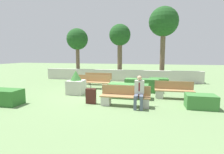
% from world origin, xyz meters
% --- Properties ---
extents(ground_plane, '(60.00, 60.00, 0.00)m').
position_xyz_m(ground_plane, '(0.00, 0.00, 0.00)').
color(ground_plane, '#6B8956').
extents(perimeter_wall, '(12.62, 0.30, 0.90)m').
position_xyz_m(perimeter_wall, '(0.00, 4.99, 0.45)').
color(perimeter_wall, beige).
rests_on(perimeter_wall, ground_plane).
extents(bench_front, '(2.07, 0.48, 0.83)m').
position_xyz_m(bench_front, '(1.52, -1.72, 0.32)').
color(bench_front, '#A37A4C').
rests_on(bench_front, ground_plane).
extents(bench_left_side, '(1.96, 0.49, 0.83)m').
position_xyz_m(bench_left_side, '(-1.14, 2.90, 0.32)').
color(bench_left_side, '#A37A4C').
rests_on(bench_left_side, ground_plane).
extents(bench_right_side, '(2.15, 0.48, 0.83)m').
position_xyz_m(bench_right_side, '(-1.01, 1.52, 0.33)').
color(bench_right_side, '#A37A4C').
rests_on(bench_right_side, ground_plane).
extents(bench_back, '(1.83, 0.48, 0.83)m').
position_xyz_m(bench_back, '(3.65, -0.01, 0.31)').
color(bench_back, '#A37A4C').
rests_on(bench_back, ground_plane).
extents(person_seated_man, '(0.38, 0.64, 1.29)m').
position_xyz_m(person_seated_man, '(2.10, -1.87, 0.70)').
color(person_seated_man, '#515B70').
rests_on(person_seated_man, ground_plane).
extents(hedge_block_near_left, '(1.14, 0.72, 0.55)m').
position_xyz_m(hedge_block_near_left, '(4.50, -1.40, 0.28)').
color(hedge_block_near_left, '#3D7A38').
rests_on(hedge_block_near_left, ground_plane).
extents(hedge_block_near_right, '(1.96, 0.68, 0.69)m').
position_xyz_m(hedge_block_near_right, '(1.46, -0.34, 0.35)').
color(hedge_block_near_right, '#3D7A38').
rests_on(hedge_block_near_right, ground_plane).
extents(hedge_block_mid_left, '(1.18, 0.82, 0.60)m').
position_xyz_m(hedge_block_mid_left, '(3.04, 2.85, 0.30)').
color(hedge_block_mid_left, '#33702D').
rests_on(hedge_block_mid_left, ground_plane).
extents(hedge_block_mid_right, '(1.89, 0.63, 0.75)m').
position_xyz_m(hedge_block_mid_right, '(2.03, 1.21, 0.38)').
color(hedge_block_mid_right, '#3D7A38').
rests_on(hedge_block_mid_right, ground_plane).
extents(hedge_block_far_left, '(1.71, 0.79, 0.65)m').
position_xyz_m(hedge_block_far_left, '(-3.69, -2.66, 0.33)').
color(hedge_block_far_left, '#33702D').
rests_on(hedge_block_far_left, ground_plane).
extents(planter_corner_left, '(0.85, 0.85, 1.27)m').
position_xyz_m(planter_corner_left, '(-1.40, -0.12, 0.54)').
color(planter_corner_left, beige).
rests_on(planter_corner_left, ground_plane).
extents(suitcase, '(0.43, 0.18, 0.86)m').
position_xyz_m(suitcase, '(0.02, -1.72, 0.33)').
color(suitcase, '#471E19').
rests_on(suitcase, ground_plane).
extents(tree_leftmost, '(1.86, 1.86, 4.40)m').
position_xyz_m(tree_leftmost, '(-3.87, 5.78, 3.38)').
color(tree_leftmost, brown).
rests_on(tree_leftmost, ground_plane).
extents(tree_center_left, '(1.75, 1.75, 4.60)m').
position_xyz_m(tree_center_left, '(-0.05, 5.65, 3.55)').
color(tree_center_left, brown).
rests_on(tree_center_left, ground_plane).
extents(tree_center_right, '(2.31, 2.31, 5.86)m').
position_xyz_m(tree_center_right, '(3.39, 6.00, 4.58)').
color(tree_center_right, brown).
rests_on(tree_center_right, ground_plane).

